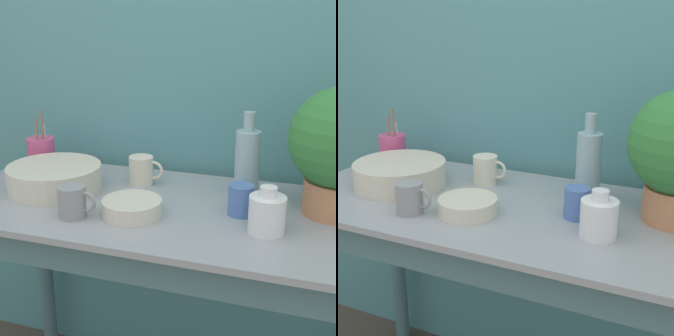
% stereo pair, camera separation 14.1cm
% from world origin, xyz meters
% --- Properties ---
extents(wall_back, '(6.00, 0.05, 2.40)m').
position_xyz_m(wall_back, '(0.00, 0.69, 1.20)').
color(wall_back, teal).
rests_on(wall_back, ground_plane).
extents(counter_table, '(1.41, 0.63, 0.89)m').
position_xyz_m(counter_table, '(0.00, 0.29, 0.71)').
color(counter_table, slate).
rests_on(counter_table, ground_plane).
extents(bowl_wash_large, '(0.31, 0.31, 0.08)m').
position_xyz_m(bowl_wash_large, '(-0.41, 0.33, 0.93)').
color(bowl_wash_large, beige).
rests_on(bowl_wash_large, counter_table).
extents(bottle_tall, '(0.08, 0.08, 0.28)m').
position_xyz_m(bottle_tall, '(0.21, 0.46, 1.01)').
color(bottle_tall, '#93B2BC').
rests_on(bottle_tall, counter_table).
extents(bottle_short, '(0.10, 0.10, 0.13)m').
position_xyz_m(bottle_short, '(0.31, 0.22, 0.95)').
color(bottle_short, white).
rests_on(bottle_short, counter_table).
extents(mug_cream, '(0.12, 0.08, 0.10)m').
position_xyz_m(mug_cream, '(-0.15, 0.47, 0.94)').
color(mug_cream, beige).
rests_on(mug_cream, counter_table).
extents(mug_blue, '(0.11, 0.07, 0.09)m').
position_xyz_m(mug_blue, '(0.23, 0.31, 0.94)').
color(mug_blue, '#4C70B7').
rests_on(mug_blue, counter_table).
extents(mug_grey, '(0.12, 0.08, 0.09)m').
position_xyz_m(mug_grey, '(-0.23, 0.14, 0.94)').
color(mug_grey, gray).
rests_on(mug_grey, counter_table).
extents(bowl_small_cream, '(0.18, 0.18, 0.05)m').
position_xyz_m(bowl_small_cream, '(-0.08, 0.21, 0.91)').
color(bowl_small_cream, beige).
rests_on(bowl_small_cream, counter_table).
extents(utensil_cup, '(0.10, 0.10, 0.23)m').
position_xyz_m(utensil_cup, '(-0.56, 0.50, 0.95)').
color(utensil_cup, '#CC4C7F').
rests_on(utensil_cup, counter_table).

